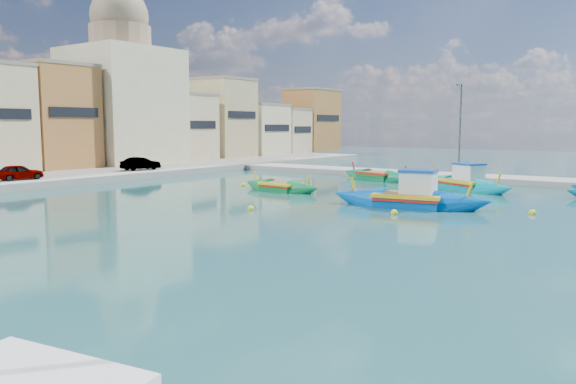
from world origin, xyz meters
TOP-DOWN VIEW (x-y plane):
  - ground at (0.00, 0.00)m, footprint 160.00×160.00m
  - east_quay at (18.00, 0.00)m, footprint 4.00×70.00m
  - north_quay at (0.00, 32.00)m, footprint 80.00×8.00m
  - north_townhouses at (6.68, 39.36)m, footprint 83.20×7.87m
  - church_block at (10.00, 40.00)m, footprint 10.00×10.00m
  - quay_street_lamp at (17.44, 6.00)m, footprint 1.18×0.16m
  - luzzu_turquoise_cabin at (11.33, 3.48)m, footprint 6.30×9.12m
  - luzzu_blue_cabin at (0.77, 3.01)m, footprint 3.81×9.52m
  - luzzu_cyan_mid at (14.10, 11.74)m, footprint 4.25×8.48m
  - luzzu_green at (2.85, 13.62)m, footprint 2.26×6.96m
  - mooring_buoys at (3.98, 6.43)m, footprint 19.02×21.50m

SIDE VIEW (x-z plane):
  - ground at x=0.00m, z-range 0.00..0.00m
  - mooring_buoys at x=3.98m, z-range -0.10..0.26m
  - luzzu_green at x=2.85m, z-range -0.85..1.31m
  - east_quay at x=18.00m, z-range 0.00..0.50m
  - luzzu_cyan_mid at x=14.10m, z-range -0.97..1.48m
  - north_quay at x=0.00m, z-range 0.00..0.60m
  - luzzu_turquoise_cabin at x=11.33m, z-range -1.13..1.86m
  - luzzu_blue_cabin at x=0.77m, z-range -1.24..2.04m
  - quay_street_lamp at x=17.44m, z-range 0.34..8.34m
  - north_townhouses at x=6.68m, z-range -0.10..10.09m
  - church_block at x=10.00m, z-range -1.14..17.96m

